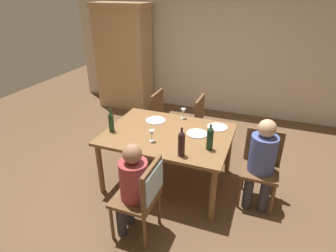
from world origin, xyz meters
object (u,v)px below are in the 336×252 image
object	(u,v)px
wine_bottle_short_olive	(210,138)
dinner_plate_host	(197,134)
wine_bottle_tall_green	(181,143)
armoire_cabinet	(124,57)
dinner_plate_guest_right	(156,120)
chair_near	(145,191)
handbag	(188,142)
person_man_bearded	(262,158)
wine_glass_centre	(152,133)
person_woman_host	(132,184)
dinner_plate_guest_left	(217,127)
chair_right_end	(261,162)
chair_far_left	(164,115)
dining_table	(168,138)
wine_glass_near_left	(183,111)
wine_bottle_dark_red	(111,122)
chair_far_right	(206,122)

from	to	relation	value
wine_bottle_short_olive	dinner_plate_host	world-z (taller)	wine_bottle_short_olive
wine_bottle_tall_green	dinner_plate_host	size ratio (longest dim) A/B	1.28
armoire_cabinet	dinner_plate_guest_right	distance (m)	2.64
chair_near	handbag	size ratio (longest dim) A/B	3.29
wine_bottle_tall_green	dinner_plate_host	bearing A→B (deg)	86.80
person_man_bearded	wine_bottle_short_olive	xyz separation A→B (m)	(-0.59, -0.18, 0.25)
person_man_bearded	handbag	distance (m)	1.65
person_man_bearded	wine_glass_centre	bearing A→B (deg)	10.73
wine_bottle_short_olive	dinner_plate_host	size ratio (longest dim) A/B	1.18
person_man_bearded	wine_bottle_short_olive	size ratio (longest dim) A/B	3.60
person_woman_host	wine_bottle_tall_green	distance (m)	0.69
dinner_plate_guest_left	person_woman_host	bearing A→B (deg)	-113.63
chair_right_end	dinner_plate_guest_right	size ratio (longest dim) A/B	3.33
chair_near	dinner_plate_guest_left	world-z (taller)	chair_near
chair_far_left	dinner_plate_guest_left	size ratio (longest dim) A/B	3.41
dining_table	wine_glass_near_left	xyz separation A→B (m)	(0.04, 0.50, 0.19)
wine_bottle_dark_red	dinner_plate_guest_right	distance (m)	0.65
person_woman_host	dinner_plate_host	size ratio (longest dim) A/B	4.13
chair_near	wine_glass_centre	distance (m)	0.79
chair_right_end	dinner_plate_guest_right	bearing A→B (deg)	-7.45
chair_right_end	handbag	xyz separation A→B (m)	(-1.19, 0.88, -0.42)
handbag	wine_glass_centre	bearing A→B (deg)	-94.46
wine_bottle_dark_red	wine_glass_centre	xyz separation A→B (m)	(0.59, -0.06, -0.03)
chair_far_right	chair_far_left	bearing A→B (deg)	-90.00
chair_far_left	wine_bottle_dark_red	bearing A→B (deg)	-12.04
wine_bottle_dark_red	wine_glass_centre	distance (m)	0.60
chair_far_right	dinner_plate_guest_left	xyz separation A→B (m)	(0.29, -0.59, 0.23)
wine_glass_near_left	chair_far_left	bearing A→B (deg)	136.15
person_woman_host	dinner_plate_guest_left	xyz separation A→B (m)	(0.59, 1.35, 0.12)
wine_bottle_short_olive	handbag	world-z (taller)	wine_bottle_short_olive
chair_far_right	wine_bottle_short_olive	distance (m)	1.27
chair_near	chair_right_end	size ratio (longest dim) A/B	1.00
chair_far_right	person_man_bearded	size ratio (longest dim) A/B	0.81
wine_bottle_tall_green	dinner_plate_host	xyz separation A→B (m)	(0.03, 0.55, -0.15)
chair_far_left	wine_glass_centre	size ratio (longest dim) A/B	6.17
chair_far_right	dinner_plate_host	world-z (taller)	chair_far_right
armoire_cabinet	chair_near	world-z (taller)	armoire_cabinet
dining_table	person_man_bearded	bearing A→B (deg)	-1.25
dining_table	person_woman_host	size ratio (longest dim) A/B	1.45
chair_right_end	dining_table	bearing A→B (deg)	4.22
chair_near	wine_glass_centre	bearing A→B (deg)	18.28
wine_glass_centre	chair_right_end	bearing A→B (deg)	15.49
chair_near	person_woman_host	size ratio (longest dim) A/B	0.83
wine_bottle_dark_red	wine_bottle_short_olive	size ratio (longest dim) A/B	1.00
wine_bottle_tall_green	dinner_plate_guest_right	bearing A→B (deg)	130.46
wine_glass_near_left	dinner_plate_host	distance (m)	0.52
wine_glass_near_left	dinner_plate_host	bearing A→B (deg)	-51.39
person_man_bearded	wine_glass_centre	xyz separation A→B (m)	(-1.29, -0.24, 0.21)
dinner_plate_guest_right	chair_near	bearing A→B (deg)	-71.61
dinner_plate_host	chair_near	bearing A→B (deg)	-102.32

